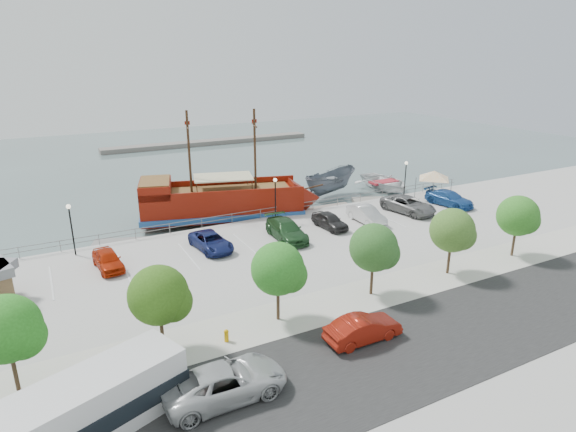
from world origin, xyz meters
name	(u,v)px	position (x,y,z in m)	size (l,w,h in m)	color
ground	(309,254)	(0.00, 0.00, -1.00)	(160.00, 160.00, 0.00)	#4B5C5A
land_slab	(521,393)	(0.00, -21.00, -0.60)	(100.00, 58.00, 1.20)	#AFAEAB
street	(448,334)	(0.00, -16.00, 0.01)	(100.00, 8.00, 0.04)	black
sidewalk	(383,291)	(0.00, -10.00, 0.01)	(100.00, 4.00, 0.05)	beige
seawall_railing	(270,212)	(0.00, 7.80, 0.53)	(50.00, 0.06, 1.00)	slate
far_shore	(210,142)	(10.00, 55.00, -0.60)	(40.00, 3.00, 0.80)	slate
pirate_ship	(236,202)	(-2.25, 11.20, 0.98)	(19.13, 9.81, 11.84)	maroon
patrol_boat	(330,184)	(11.17, 14.16, 0.53)	(2.98, 7.91, 3.06)	slate
speedboat	(385,184)	(18.77, 13.29, -0.18)	(5.64, 7.90, 1.64)	silver
dock_west	(132,243)	(-13.14, 9.20, -0.80)	(6.84, 1.95, 0.39)	slate
dock_mid	(320,211)	(6.70, 9.20, -0.78)	(7.81, 2.23, 0.45)	gray
dock_east	(383,200)	(15.36, 9.20, -0.80)	(7.12, 2.03, 0.41)	gray
canopy_tent	(435,171)	(19.04, 5.24, 3.16)	(4.47, 4.47, 3.63)	slate
street_van	(225,382)	(-13.32, -15.07, 0.83)	(2.75, 5.96, 1.66)	#B5B7B8
street_sedan	(363,329)	(-4.78, -14.23, 0.74)	(1.57, 4.51, 1.49)	maroon
shuttle_bus	(96,404)	(-18.89, -14.50, 1.31)	(8.15, 5.19, 2.71)	silver
fire_hydrant	(226,335)	(-11.65, -10.80, 0.43)	(0.27, 0.27, 0.79)	#E5A107
lamp_post_left	(71,221)	(-18.00, 6.50, 2.94)	(0.36, 0.36, 4.28)	black
lamp_post_mid	(275,192)	(0.00, 6.50, 2.94)	(0.36, 0.36, 4.28)	black
lamp_post_right	(406,173)	(16.00, 6.50, 2.94)	(0.36, 0.36, 4.28)	black
tree_a	(10,331)	(-21.85, -10.07, 3.30)	(3.30, 3.20, 5.00)	#473321
tree_b	(162,297)	(-14.85, -10.07, 3.30)	(3.30, 3.20, 5.00)	#473321
tree_c	(281,270)	(-7.85, -10.07, 3.30)	(3.30, 3.20, 5.00)	#473321
tree_d	(376,249)	(-0.85, -10.07, 3.30)	(3.30, 3.20, 5.00)	#473321
tree_e	(454,232)	(6.15, -10.07, 3.30)	(3.30, 3.20, 5.00)	#473321
tree_f	(520,217)	(13.15, -10.07, 3.30)	(3.30, 3.20, 5.00)	#473321
parked_car_a	(108,260)	(-16.02, 2.57, 0.72)	(1.71, 4.25, 1.45)	#B52507
parked_car_c	(211,242)	(-7.91, 2.54, 0.69)	(2.30, 4.98, 1.39)	navy
parked_car_d	(286,230)	(-1.27, 1.78, 0.82)	(2.31, 5.69, 1.65)	#224C25
parked_car_e	(330,221)	(3.58, 2.37, 0.73)	(1.71, 4.26, 1.45)	#262525
parked_car_f	(366,215)	(7.55, 2.07, 0.79)	(1.67, 4.78, 1.58)	silver
parked_car_g	(408,205)	(13.16, 2.55, 0.82)	(2.72, 5.90, 1.64)	slate
parked_car_h	(449,198)	(18.68, 2.39, 0.78)	(2.19, 5.40, 1.57)	#1F4F97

